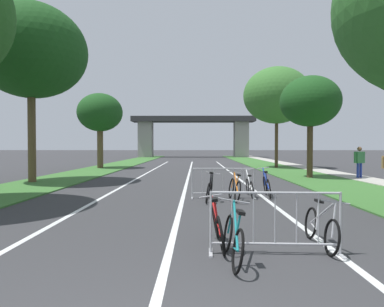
# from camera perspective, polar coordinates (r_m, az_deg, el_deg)

# --- Properties ---
(grass_verge_left) EXTENTS (3.47, 63.69, 0.05)m
(grass_verge_left) POSITION_cam_1_polar(r_m,az_deg,el_deg) (29.21, -13.84, -2.27)
(grass_verge_left) COLOR #386B2D
(grass_verge_left) RESTS_ON ground
(grass_verge_right) EXTENTS (3.47, 63.69, 0.05)m
(grass_verge_right) POSITION_cam_1_polar(r_m,az_deg,el_deg) (28.99, 13.49, -2.29)
(grass_verge_right) COLOR #386B2D
(grass_verge_right) RESTS_ON ground
(sidewalk_path_right) EXTENTS (1.63, 63.69, 0.08)m
(sidewalk_path_right) POSITION_cam_1_polar(r_m,az_deg,el_deg) (29.66, 18.29, -2.22)
(sidewalk_path_right) COLOR #ADA89E
(sidewalk_path_right) RESTS_ON ground
(lane_stripe_center) EXTENTS (0.14, 36.85, 0.01)m
(lane_stripe_center) POSITION_cam_1_polar(r_m,az_deg,el_deg) (20.67, -0.58, -3.74)
(lane_stripe_center) COLOR silver
(lane_stripe_center) RESTS_ON ground
(lane_stripe_right_lane) EXTENTS (0.14, 36.85, 0.01)m
(lane_stripe_right_lane) POSITION_cam_1_polar(r_m,az_deg,el_deg) (20.80, 7.24, -3.71)
(lane_stripe_right_lane) COLOR silver
(lane_stripe_right_lane) RESTS_ON ground
(lane_stripe_left_lane) EXTENTS (0.14, 36.85, 0.01)m
(lane_stripe_left_lane) POSITION_cam_1_polar(r_m,az_deg,el_deg) (20.93, -8.35, -3.69)
(lane_stripe_left_lane) COLOR silver
(lane_stripe_left_lane) RESTS_ON ground
(overpass_bridge) EXTENTS (19.76, 3.70, 6.58)m
(overpass_bridge) POSITION_cam_1_polar(r_m,az_deg,el_deg) (54.87, 0.23, 4.09)
(overpass_bridge) COLOR #2D2D30
(overpass_bridge) RESTS_ON ground
(tree_left_oak_mid) EXTENTS (5.35, 5.35, 8.71)m
(tree_left_oak_mid) POSITION_cam_1_polar(r_m,az_deg,el_deg) (18.85, -25.55, 15.29)
(tree_left_oak_mid) COLOR brown
(tree_left_oak_mid) RESTS_ON ground
(tree_left_oak_near) EXTENTS (3.61, 3.61, 6.06)m
(tree_left_oak_near) POSITION_cam_1_polar(r_m,az_deg,el_deg) (28.35, -15.28, 6.61)
(tree_left_oak_near) COLOR brown
(tree_left_oak_near) RESTS_ON ground
(tree_right_cypress_far) EXTENTS (3.32, 3.32, 5.71)m
(tree_right_cypress_far) POSITION_cam_1_polar(r_m,az_deg,el_deg) (20.10, 19.34, 8.24)
(tree_right_cypress_far) COLOR #4C3823
(tree_right_cypress_far) RESTS_ON ground
(tree_right_maple_mid) EXTENTS (5.41, 5.41, 8.24)m
(tree_right_maple_mid) POSITION_cam_1_polar(r_m,az_deg,el_deg) (28.74, 14.11, 9.48)
(tree_right_maple_mid) COLOR #4C3823
(tree_right_maple_mid) RESTS_ON ground
(crowd_barrier_nearest) EXTENTS (2.20, 0.51, 1.05)m
(crowd_barrier_nearest) POSITION_cam_1_polar(r_m,az_deg,el_deg) (5.87, 13.83, -11.42)
(crowd_barrier_nearest) COLOR #ADADB2
(crowd_barrier_nearest) RESTS_ON ground
(crowd_barrier_second) EXTENTS (2.19, 0.46, 1.05)m
(crowd_barrier_second) POSITION_cam_1_polar(r_m,az_deg,el_deg) (11.71, 5.28, -5.05)
(crowd_barrier_second) COLOR #ADADB2
(crowd_barrier_second) RESTS_ON ground
(bicycle_black_0) EXTENTS (0.56, 1.63, 0.98)m
(bicycle_black_0) POSITION_cam_1_polar(r_m,az_deg,el_deg) (11.10, 3.00, -6.12)
(bicycle_black_0) COLOR black
(bicycle_black_0) RESTS_ON ground
(bicycle_orange_1) EXTENTS (0.49, 1.73, 0.95)m
(bicycle_orange_1) POSITION_cam_1_polar(r_m,az_deg,el_deg) (11.35, 7.20, -5.94)
(bicycle_orange_1) COLOR black
(bicycle_orange_1) RESTS_ON ground
(bicycle_teal_2) EXTENTS (0.54, 1.63, 0.94)m
(bicycle_teal_2) POSITION_cam_1_polar(r_m,az_deg,el_deg) (5.44, 6.92, -14.08)
(bicycle_teal_2) COLOR black
(bicycle_teal_2) RESTS_ON ground
(bicycle_silver_3) EXTENTS (0.47, 1.67, 0.92)m
(bicycle_silver_3) POSITION_cam_1_polar(r_m,az_deg,el_deg) (6.60, 20.90, -11.53)
(bicycle_silver_3) COLOR black
(bicycle_silver_3) RESTS_ON ground
(bicycle_white_4) EXTENTS (0.43, 1.61, 0.95)m
(bicycle_white_4) POSITION_cam_1_polar(r_m,az_deg,el_deg) (12.29, 9.68, -5.54)
(bicycle_white_4) COLOR black
(bicycle_white_4) RESTS_ON ground
(bicycle_red_5) EXTENTS (0.47, 1.71, 0.92)m
(bicycle_red_5) POSITION_cam_1_polar(r_m,az_deg,el_deg) (6.19, 4.34, -12.13)
(bicycle_red_5) COLOR black
(bicycle_red_5) RESTS_ON ground
(bicycle_blue_6) EXTENTS (0.45, 1.73, 1.04)m
(bicycle_blue_6) POSITION_cam_1_polar(r_m,az_deg,el_deg) (12.32, 12.50, -5.36)
(bicycle_blue_6) COLOR black
(bicycle_blue_6) RESTS_ON ground
(pedestrian_in_red_jacket) EXTENTS (0.62, 0.42, 1.77)m
(pedestrian_in_red_jacket) POSITION_cam_1_polar(r_m,az_deg,el_deg) (20.53, 26.42, -0.89)
(pedestrian_in_red_jacket) COLOR navy
(pedestrian_in_red_jacket) RESTS_ON ground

